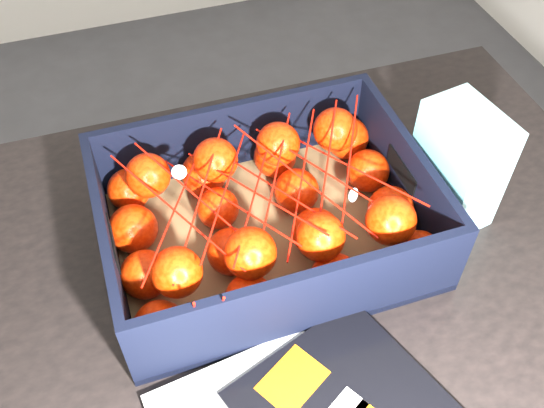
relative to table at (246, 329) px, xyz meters
name	(u,v)px	position (x,y,z in m)	size (l,w,h in m)	color
table	(246,329)	(0.00, 0.00, 0.00)	(1.21, 0.81, 0.75)	black
produce_crate	(265,223)	(0.05, 0.07, 0.14)	(0.43, 0.32, 0.13)	olive
clementine_heap	(266,211)	(0.06, 0.08, 0.16)	(0.41, 0.30, 0.12)	red
mesh_net	(262,193)	(0.05, 0.07, 0.21)	(0.36, 0.28, 0.09)	red
retail_carton	(458,165)	(0.33, 0.05, 0.19)	(0.08, 0.12, 0.18)	white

